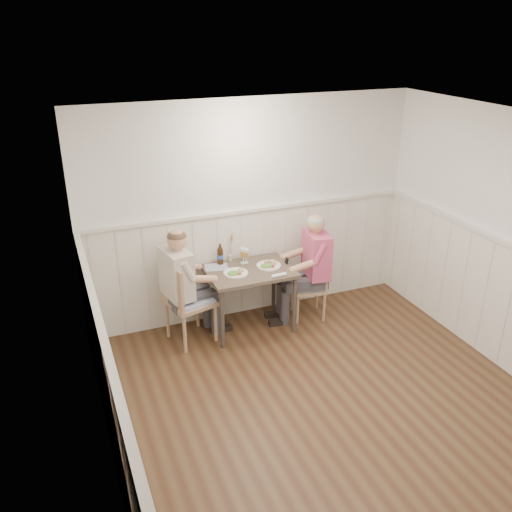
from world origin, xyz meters
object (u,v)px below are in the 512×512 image
Objects in this scene: grass_vase at (230,248)px; chair_right at (312,284)px; man_in_pink at (312,275)px; beer_bottle at (220,255)px; dining_table at (250,277)px; diner_cream at (181,295)px; chair_left at (185,299)px.

chair_right is at bearing -20.18° from grass_vase.
chair_right is 0.13m from man_in_pink.
chair_right is 1.18m from beer_bottle.
diner_cream is at bearing 177.90° from dining_table.
grass_vase is (0.67, 0.28, 0.34)m from diner_cream.
chair_left is 0.82m from grass_vase.
chair_left is 2.71× the size of grass_vase.
man_in_pink is at bearing -21.42° from grass_vase.
diner_cream is at bearing 177.92° from chair_right.
diner_cream is 0.65m from beer_bottle.
grass_vase is at bearing 158.58° from man_in_pink.
chair_left is at bearing -178.78° from dining_table.
grass_vase is at bearing 159.82° from chair_right.
dining_table is 3.87× the size of beer_bottle.
diner_cream is (-0.79, 0.03, -0.08)m from dining_table.
diner_cream is at bearing -156.25° from beer_bottle.
man_in_pink is (-0.02, -0.02, 0.13)m from chair_right.
grass_vase is (-0.12, 0.31, 0.26)m from dining_table.
diner_cream is at bearing 122.29° from chair_left.
diner_cream is 0.80m from grass_vase.
dining_table is 0.43m from beer_bottle.
diner_cream is (-1.59, 0.06, 0.13)m from chair_right.
beer_bottle reaches higher than chair_right.
man_in_pink is at bearing -1.07° from chair_left.
chair_right is 1.57m from chair_left.
chair_left reaches higher than chair_right.
chair_right is at bearing -0.45° from chair_left.
chair_left is 0.72× the size of diner_cream.
chair_left is 0.07m from diner_cream.
grass_vase is at bearing 18.20° from beer_bottle.
beer_bottle is at bearing 134.21° from dining_table.
man_in_pink is 5.37× the size of beer_bottle.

